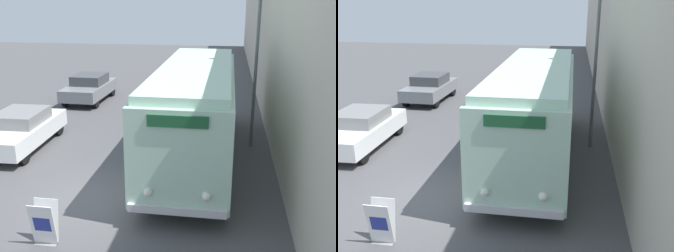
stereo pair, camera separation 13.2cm
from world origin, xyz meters
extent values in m
plane|color=#4C4C4F|center=(0.00, 0.00, 0.00)|extent=(80.00, 80.00, 0.00)
cube|color=beige|center=(5.77, 10.00, 3.61)|extent=(0.30, 60.00, 7.22)
cylinder|color=black|center=(1.71, 0.19, 0.49)|extent=(0.28, 0.98, 0.98)
cylinder|color=black|center=(3.94, 0.19, 0.49)|extent=(0.28, 0.98, 0.98)
cylinder|color=black|center=(1.71, 7.26, 0.49)|extent=(0.28, 0.98, 0.98)
cylinder|color=black|center=(3.94, 7.26, 0.49)|extent=(0.28, 0.98, 0.98)
cube|color=#B2DBC1|center=(2.82, 3.73, 1.80)|extent=(2.56, 9.87, 2.62)
cube|color=silver|center=(2.82, 3.73, 3.23)|extent=(2.35, 9.48, 0.24)
cube|color=silver|center=(2.82, -1.27, 0.61)|extent=(2.43, 0.12, 0.20)
sphere|color=white|center=(2.12, -1.24, 1.04)|extent=(0.22, 0.22, 0.22)
sphere|color=white|center=(3.53, -1.24, 1.04)|extent=(0.22, 0.22, 0.22)
cube|color=#19512D|center=(2.82, -1.23, 2.86)|extent=(1.41, 0.06, 0.28)
cube|color=gray|center=(-0.15, -2.15, 0.00)|extent=(0.53, 0.23, 0.01)
cube|color=white|center=(-0.15, -2.24, 0.54)|extent=(0.59, 0.21, 1.08)
cube|color=white|center=(-0.15, -2.05, 0.54)|extent=(0.59, 0.21, 1.08)
cube|color=navy|center=(-0.15, -2.26, 0.56)|extent=(0.41, 0.07, 0.38)
cylinder|color=#595E60|center=(4.89, 5.11, 2.93)|extent=(0.12, 0.12, 5.87)
cylinder|color=black|center=(-2.99, 2.13, 0.31)|extent=(0.22, 0.61, 0.61)
cylinder|color=black|center=(-4.74, 5.20, 0.31)|extent=(0.22, 0.61, 0.61)
cylinder|color=black|center=(-3.08, 5.24, 0.31)|extent=(0.22, 0.61, 0.61)
cube|color=silver|center=(-3.87, 3.66, 0.63)|extent=(2.04, 4.56, 0.65)
cube|color=gray|center=(-3.87, 3.78, 1.19)|extent=(1.69, 2.07, 0.47)
cylinder|color=black|center=(-4.61, 9.69, 0.36)|extent=(0.22, 0.71, 0.71)
cylinder|color=black|center=(-2.94, 9.65, 0.36)|extent=(0.22, 0.71, 0.71)
cylinder|color=black|center=(-4.55, 12.48, 0.36)|extent=(0.22, 0.71, 0.71)
cylinder|color=black|center=(-2.87, 12.44, 0.36)|extent=(0.22, 0.71, 0.71)
cube|color=slate|center=(-3.74, 11.07, 0.66)|extent=(2.03, 4.23, 0.62)
cube|color=#3F4043|center=(-3.74, 11.17, 1.23)|extent=(1.69, 1.92, 0.51)
camera|label=1|loc=(3.90, -9.58, 5.47)|focal=42.00mm
camera|label=2|loc=(4.03, -9.56, 5.47)|focal=42.00mm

